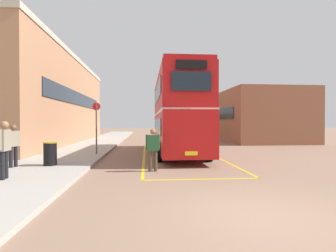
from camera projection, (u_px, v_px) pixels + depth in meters
name	position (u px, v px, depth m)	size (l,w,h in m)	color
ground_plane	(175.00, 148.00, 19.68)	(135.60, 135.60, 0.00)	#846651
sidewalk_left	(93.00, 145.00, 21.49)	(4.00, 57.60, 0.14)	#A39E93
brick_building_left	(40.00, 101.00, 22.91)	(6.70, 22.19, 7.58)	#AD7A56
depot_building_right	(250.00, 117.00, 28.38)	(7.29, 13.65, 5.02)	brown
double_decker_bus	(177.00, 112.00, 15.95)	(2.78, 10.47, 4.75)	black
single_deck_bus	(182.00, 124.00, 35.46)	(3.06, 8.98, 3.02)	black
pedestrian_boarding	(153.00, 147.00, 10.20)	(0.56, 0.28, 1.66)	#473828
pedestrian_waiting_near	(13.00, 143.00, 10.34)	(0.40, 0.52, 1.68)	black
pedestrian_waiting_far	(4.00, 145.00, 8.16)	(0.26, 0.60, 1.81)	black
litter_bin	(50.00, 154.00, 10.80)	(0.55, 0.55, 0.95)	black
bus_stop_sign	(96.00, 123.00, 14.64)	(0.44, 0.10, 2.88)	#4C4C51
bay_marking_yellow	(181.00, 158.00, 14.07)	(4.18, 12.47, 0.01)	gold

